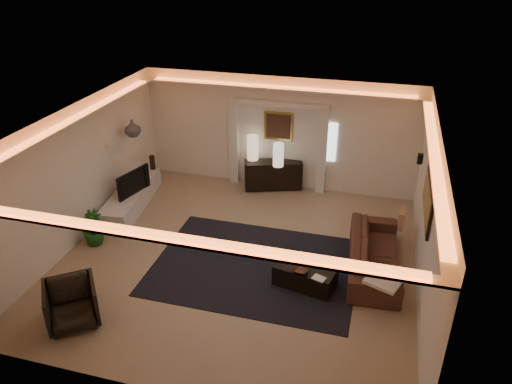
% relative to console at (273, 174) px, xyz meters
% --- Properties ---
extents(floor, '(7.00, 7.00, 0.00)m').
position_rel_console_xyz_m(floor, '(0.06, -3.25, -0.40)').
color(floor, tan).
rests_on(floor, ground).
extents(ceiling, '(7.00, 7.00, 0.00)m').
position_rel_console_xyz_m(ceiling, '(0.06, -3.25, 2.50)').
color(ceiling, white).
rests_on(ceiling, ground).
extents(wall_back, '(7.00, 0.00, 7.00)m').
position_rel_console_xyz_m(wall_back, '(0.06, 0.25, 1.05)').
color(wall_back, silver).
rests_on(wall_back, ground).
extents(wall_front, '(7.00, 0.00, 7.00)m').
position_rel_console_xyz_m(wall_front, '(0.06, -6.75, 1.05)').
color(wall_front, silver).
rests_on(wall_front, ground).
extents(wall_left, '(0.00, 7.00, 7.00)m').
position_rel_console_xyz_m(wall_left, '(-3.44, -3.25, 1.05)').
color(wall_left, silver).
rests_on(wall_left, ground).
extents(wall_right, '(0.00, 7.00, 7.00)m').
position_rel_console_xyz_m(wall_right, '(3.56, -3.25, 1.05)').
color(wall_right, silver).
rests_on(wall_right, ground).
extents(cove_soffit, '(7.00, 7.00, 0.04)m').
position_rel_console_xyz_m(cove_soffit, '(0.06, -3.25, 2.22)').
color(cove_soffit, silver).
rests_on(cove_soffit, ceiling).
extents(daylight_slit, '(0.25, 0.03, 1.00)m').
position_rel_console_xyz_m(daylight_slit, '(1.41, 0.23, 0.95)').
color(daylight_slit, white).
rests_on(daylight_slit, wall_back).
extents(area_rug, '(4.00, 3.00, 0.01)m').
position_rel_console_xyz_m(area_rug, '(0.46, -3.45, -0.39)').
color(area_rug, black).
rests_on(area_rug, ground).
extents(pilaster_left, '(0.22, 0.20, 2.20)m').
position_rel_console_xyz_m(pilaster_left, '(-1.09, 0.15, 0.70)').
color(pilaster_left, silver).
rests_on(pilaster_left, ground).
extents(pilaster_right, '(0.22, 0.20, 2.20)m').
position_rel_console_xyz_m(pilaster_right, '(1.21, 0.15, 0.70)').
color(pilaster_right, silver).
rests_on(pilaster_right, ground).
extents(alcove_header, '(2.52, 0.20, 0.12)m').
position_rel_console_xyz_m(alcove_header, '(0.06, 0.15, 1.85)').
color(alcove_header, silver).
rests_on(alcove_header, wall_back).
extents(painting_frame, '(0.74, 0.04, 0.74)m').
position_rel_console_xyz_m(painting_frame, '(0.06, 0.22, 1.25)').
color(painting_frame, tan).
rests_on(painting_frame, wall_back).
extents(painting_canvas, '(0.62, 0.02, 0.62)m').
position_rel_console_xyz_m(painting_canvas, '(0.06, 0.19, 1.25)').
color(painting_canvas, '#4C2D1E').
rests_on(painting_canvas, wall_back).
extents(art_panel_frame, '(0.04, 1.64, 0.74)m').
position_rel_console_xyz_m(art_panel_frame, '(3.53, -2.95, 1.30)').
color(art_panel_frame, black).
rests_on(art_panel_frame, wall_right).
extents(art_panel_gold, '(0.02, 1.50, 0.62)m').
position_rel_console_xyz_m(art_panel_gold, '(3.51, -2.95, 1.30)').
color(art_panel_gold, tan).
rests_on(art_panel_gold, wall_right).
extents(wall_sconce, '(0.12, 0.12, 0.22)m').
position_rel_console_xyz_m(wall_sconce, '(3.44, -1.05, 1.28)').
color(wall_sconce, black).
rests_on(wall_sconce, wall_right).
extents(wall_niche, '(0.10, 0.55, 0.04)m').
position_rel_console_xyz_m(wall_niche, '(-3.38, -1.85, 1.25)').
color(wall_niche, silver).
rests_on(wall_niche, wall_left).
extents(console, '(1.54, 0.92, 0.73)m').
position_rel_console_xyz_m(console, '(0.00, 0.00, 0.00)').
color(console, black).
rests_on(console, ground).
extents(lamp_left, '(0.30, 0.30, 0.64)m').
position_rel_console_xyz_m(lamp_left, '(-0.55, 0.00, 0.69)').
color(lamp_left, '#FFDEB3').
rests_on(lamp_left, console).
extents(lamp_right, '(0.29, 0.29, 0.60)m').
position_rel_console_xyz_m(lamp_right, '(0.18, -0.23, 0.69)').
color(lamp_right, white).
rests_on(lamp_right, console).
extents(media_ledge, '(0.99, 2.66, 0.49)m').
position_rel_console_xyz_m(media_ledge, '(-3.09, -1.86, -0.18)').
color(media_ledge, silver).
rests_on(media_ledge, ground).
extents(tv, '(1.02, 0.39, 0.59)m').
position_rel_console_xyz_m(tv, '(-2.98, -2.00, 0.34)').
color(tv, black).
rests_on(tv, media_ledge).
extents(figurine, '(0.15, 0.15, 0.38)m').
position_rel_console_xyz_m(figurine, '(-3.09, -0.64, 0.24)').
color(figurine, black).
rests_on(figurine, media_ledge).
extents(ginger_jar, '(0.46, 0.46, 0.41)m').
position_rel_console_xyz_m(ginger_jar, '(-3.09, -1.43, 1.47)').
color(ginger_jar, slate).
rests_on(ginger_jar, wall_niche).
extents(plant, '(0.47, 0.47, 0.78)m').
position_rel_console_xyz_m(plant, '(-3.07, -3.56, -0.01)').
color(plant, '#174D19').
rests_on(plant, ground).
extents(sofa, '(2.52, 1.12, 0.72)m').
position_rel_console_xyz_m(sofa, '(2.74, -2.90, -0.04)').
color(sofa, '#321C15').
rests_on(sofa, ground).
extents(throw_blanket, '(0.70, 0.64, 0.06)m').
position_rel_console_xyz_m(throw_blanket, '(2.92, -4.01, 0.15)').
color(throw_blanket, silver).
rests_on(throw_blanket, sofa).
extents(throw_pillow, '(0.15, 0.41, 0.40)m').
position_rel_console_xyz_m(throw_pillow, '(3.21, -1.72, 0.15)').
color(throw_pillow, tan).
rests_on(throw_pillow, sofa).
extents(coffee_table, '(1.21, 0.82, 0.41)m').
position_rel_console_xyz_m(coffee_table, '(1.53, -3.76, -0.20)').
color(coffee_table, black).
rests_on(coffee_table, ground).
extents(bowl, '(0.35, 0.35, 0.08)m').
position_rel_console_xyz_m(bowl, '(1.45, -3.92, 0.05)').
color(bowl, '#452C1F').
rests_on(bowl, coffee_table).
extents(magazine, '(0.27, 0.24, 0.03)m').
position_rel_console_xyz_m(magazine, '(1.82, -4.06, 0.02)').
color(magazine, white).
rests_on(magazine, coffee_table).
extents(armchair, '(1.16, 1.17, 0.77)m').
position_rel_console_xyz_m(armchair, '(-2.09, -5.79, -0.02)').
color(armchair, '#342E24').
rests_on(armchair, ground).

